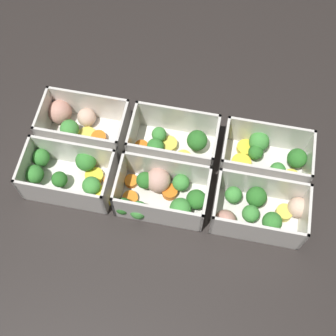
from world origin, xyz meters
name	(u,v)px	position (x,y,z in m)	size (l,w,h in m)	color
ground_plane	(168,174)	(0.00, 0.00, 0.00)	(4.00, 4.00, 0.00)	#282321
container_near_left	(266,157)	(-0.18, -0.06, 0.03)	(0.16, 0.11, 0.08)	silver
container_near_center	(175,144)	(0.00, -0.05, 0.03)	(0.17, 0.11, 0.08)	silver
container_near_right	(79,124)	(0.19, -0.06, 0.03)	(0.17, 0.11, 0.08)	silver
container_far_left	(259,210)	(-0.18, 0.05, 0.03)	(0.18, 0.10, 0.08)	silver
container_far_center	(162,194)	(0.00, 0.05, 0.03)	(0.16, 0.11, 0.08)	silver
container_far_right	(70,175)	(0.18, 0.05, 0.03)	(0.18, 0.11, 0.08)	silver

